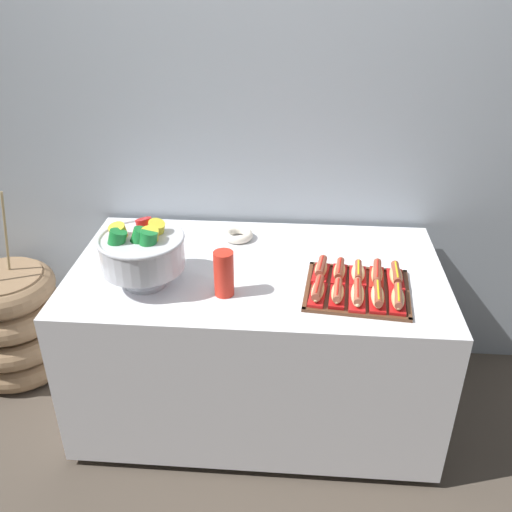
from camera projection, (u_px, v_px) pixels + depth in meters
name	position (u px, v px, depth m)	size (l,w,h in m)	color
ground_plane	(257.00, 403.00, 2.74)	(10.00, 10.00, 0.00)	#4C4238
back_wall	(266.00, 112.00, 2.56)	(6.00, 0.10, 2.60)	#9EA8B2
buffet_table	(257.00, 337.00, 2.55)	(1.57, 0.88, 0.77)	silver
floor_vase	(15.00, 324.00, 2.86)	(0.56, 0.56, 0.98)	#896B4C
serving_tray	(357.00, 290.00, 2.20)	(0.44, 0.40, 0.01)	#56331E
hot_dog_0	(318.00, 291.00, 2.14)	(0.08, 0.17, 0.06)	red
hot_dog_1	(337.00, 293.00, 2.13)	(0.07, 0.16, 0.06)	#B21414
hot_dog_2	(357.00, 295.00, 2.12)	(0.08, 0.19, 0.06)	red
hot_dog_3	(377.00, 297.00, 2.10)	(0.07, 0.17, 0.06)	#B21414
hot_dog_4	(398.00, 299.00, 2.09)	(0.08, 0.17, 0.06)	#B21414
hot_dog_5	(321.00, 269.00, 2.28)	(0.08, 0.16, 0.06)	red
hot_dog_6	(339.00, 272.00, 2.27)	(0.08, 0.17, 0.06)	#B21414
hot_dog_7	(358.00, 274.00, 2.26)	(0.08, 0.16, 0.06)	red
hot_dog_8	(377.00, 275.00, 2.25)	(0.08, 0.18, 0.06)	red
hot_dog_9	(396.00, 276.00, 2.24)	(0.07, 0.16, 0.06)	red
punch_bowl	(142.00, 250.00, 2.18)	(0.34, 0.34, 0.27)	silver
cup_stack	(224.00, 273.00, 2.14)	(0.08, 0.08, 0.19)	red
donut	(238.00, 235.00, 2.59)	(0.14, 0.14, 0.04)	silver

